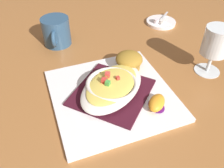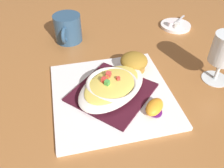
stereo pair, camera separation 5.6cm
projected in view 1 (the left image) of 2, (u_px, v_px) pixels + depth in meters
name	position (u px, v px, depth m)	size (l,w,h in m)	color
ground_plane	(112.00, 96.00, 0.60)	(2.60, 2.60, 0.00)	#9D6333
square_plate	(112.00, 94.00, 0.60)	(0.30, 0.30, 0.01)	white
folded_napkin	(112.00, 92.00, 0.60)	(0.18, 0.17, 0.01)	#3D101E
gratin_dish	(112.00, 86.00, 0.58)	(0.24, 0.21, 0.04)	silver
muffin	(129.00, 61.00, 0.66)	(0.08, 0.08, 0.05)	#A3742D
orange_garnish	(157.00, 103.00, 0.55)	(0.07, 0.06, 0.03)	#4D1361
coffee_mug	(57.00, 33.00, 0.77)	(0.09, 0.12, 0.09)	#2D4E6D
stemmed_glass	(216.00, 44.00, 0.62)	(0.07, 0.07, 0.14)	white
creamer_saucer	(161.00, 22.00, 0.90)	(0.11, 0.11, 0.01)	white
spoon	(162.00, 19.00, 0.90)	(0.09, 0.06, 0.01)	silver
creamer_cup_0	(157.00, 21.00, 0.88)	(0.02, 0.02, 0.02)	white
creamer_cup_1	(162.00, 22.00, 0.87)	(0.02, 0.02, 0.02)	white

